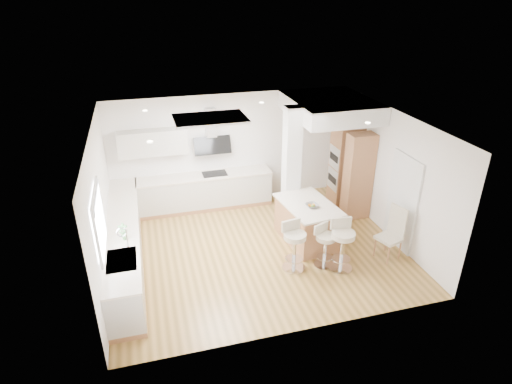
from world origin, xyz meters
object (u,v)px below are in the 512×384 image
object	(u,v)px
bar_stool_c	(342,242)
bar_stool_a	(294,243)
peninsula	(307,222)
bar_stool_b	(325,244)
dining_chair	(393,231)

from	to	relation	value
bar_stool_c	bar_stool_a	bearing A→B (deg)	169.72
bar_stool_a	bar_stool_c	size ratio (longest dim) A/B	0.96
bar_stool_a	bar_stool_c	world-z (taller)	bar_stool_c
bar_stool_a	bar_stool_c	distance (m)	0.94
peninsula	bar_stool_a	bearing A→B (deg)	-132.68
bar_stool_a	bar_stool_b	distance (m)	0.63
bar_stool_c	dining_chair	world-z (taller)	dining_chair
bar_stool_a	bar_stool_b	bearing A→B (deg)	-16.66
peninsula	dining_chair	size ratio (longest dim) A/B	1.42
bar_stool_b	dining_chair	bearing A→B (deg)	-25.06
bar_stool_c	bar_stool_b	bearing A→B (deg)	152.52
peninsula	bar_stool_b	bearing A→B (deg)	-98.09
peninsula	bar_stool_a	distance (m)	1.10
bar_stool_a	dining_chair	world-z (taller)	dining_chair
bar_stool_b	dining_chair	size ratio (longest dim) A/B	0.79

